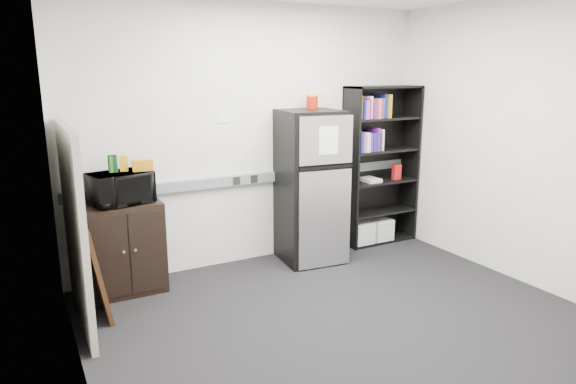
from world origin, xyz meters
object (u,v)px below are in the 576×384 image
object	(u,v)px
bookshelf	(379,162)
refrigerator	(310,187)
cubicle_partition	(75,227)
cabinet	(125,248)
microwave	(120,188)

from	to	relation	value
bookshelf	refrigerator	distance (m)	1.05
refrigerator	cubicle_partition	bearing A→B (deg)	-165.98
bookshelf	refrigerator	bearing A→B (deg)	-171.96
bookshelf	cubicle_partition	bearing A→B (deg)	-171.87
cabinet	refrigerator	size ratio (longest dim) A/B	0.52
cubicle_partition	microwave	xyz separation A→B (m)	(0.44, 0.40, 0.18)
bookshelf	cubicle_partition	distance (m)	3.45
cubicle_partition	cabinet	distance (m)	0.72
cubicle_partition	refrigerator	xyz separation A→B (m)	(2.38, 0.34, -0.00)
refrigerator	microwave	bearing A→B (deg)	-176.05
bookshelf	refrigerator	world-z (taller)	bookshelf
microwave	refrigerator	size ratio (longest dim) A/B	0.32
cubicle_partition	cabinet	world-z (taller)	cubicle_partition
cubicle_partition	refrigerator	distance (m)	2.40
cabinet	refrigerator	xyz separation A→B (m)	(1.93, -0.08, 0.38)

